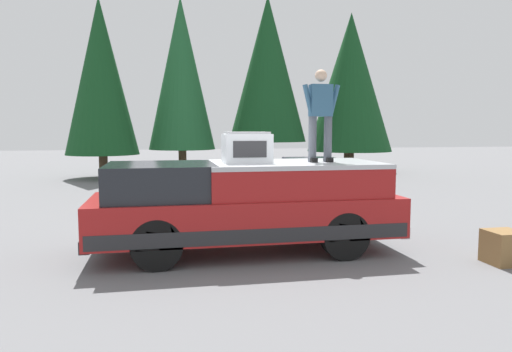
{
  "coord_description": "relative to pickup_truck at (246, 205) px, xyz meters",
  "views": [
    {
      "loc": [
        -8.72,
        1.27,
        2.26
      ],
      "look_at": [
        0.23,
        -0.52,
        1.35
      ],
      "focal_mm": 33.2,
      "sensor_mm": 36.0,
      "label": 1
    }
  ],
  "objects": [
    {
      "name": "parked_car_navy",
      "position": [
        9.07,
        -4.06,
        -0.29
      ],
      "size": [
        1.64,
        4.1,
        1.16
      ],
      "color": "navy",
      "rests_on": "ground"
    },
    {
      "name": "conifer_center_left",
      "position": [
        15.3,
        0.47,
        4.08
      ],
      "size": [
        3.26,
        3.26,
        8.66
      ],
      "color": "#4C3826",
      "rests_on": "ground"
    },
    {
      "name": "ground_plane",
      "position": [
        0.27,
        0.23,
        -0.87
      ],
      "size": [
        90.0,
        90.0,
        0.0
      ],
      "primitive_type": "plane",
      "color": "slate"
    },
    {
      "name": "person_on_truck_bed",
      "position": [
        -0.08,
        -1.39,
        1.68
      ],
      "size": [
        0.29,
        0.72,
        1.69
      ],
      "color": "#4C515B",
      "rests_on": "pickup_truck"
    },
    {
      "name": "pickup_truck",
      "position": [
        0.0,
        0.0,
        0.0
      ],
      "size": [
        2.01,
        5.54,
        1.65
      ],
      "color": "maroon",
      "rests_on": "ground"
    },
    {
      "name": "conifer_far_left",
      "position": [
        15.13,
        -8.25,
        3.79
      ],
      "size": [
        4.39,
        4.39,
        8.24
      ],
      "color": "#4C3826",
      "rests_on": "ground"
    },
    {
      "name": "conifer_center_right",
      "position": [
        14.13,
        4.12,
        3.75
      ],
      "size": [
        3.27,
        3.27,
        8.17
      ],
      "color": "#4C3826",
      "rests_on": "ground"
    },
    {
      "name": "wooden_crate",
      "position": [
        -1.64,
        -4.11,
        -0.59
      ],
      "size": [
        0.56,
        0.56,
        0.56
      ],
      "primitive_type": "cube",
      "color": "olive",
      "rests_on": "ground"
    },
    {
      "name": "conifer_left",
      "position": [
        14.94,
        -3.78,
        4.34
      ],
      "size": [
        3.87,
        3.87,
        8.83
      ],
      "color": "#4C3826",
      "rests_on": "ground"
    },
    {
      "name": "compressor_unit",
      "position": [
        -0.1,
        -0.0,
        1.05
      ],
      "size": [
        0.65,
        0.84,
        0.56
      ],
      "color": "silver",
      "rests_on": "pickup_truck"
    }
  ]
}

